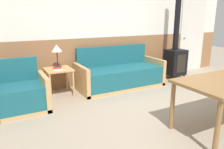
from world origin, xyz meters
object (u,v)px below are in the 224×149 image
object	(u,v)px
table_lamp	(57,50)
wood_stove	(176,54)
armchair	(21,95)
couch	(120,75)
side_table	(59,73)

from	to	relation	value
table_lamp	wood_stove	bearing A→B (deg)	-4.14
armchair	wood_stove	bearing A→B (deg)	3.82
wood_stove	couch	bearing A→B (deg)	178.21
couch	table_lamp	distance (m)	1.51
wood_stove	armchair	bearing A→B (deg)	-175.33
armchair	side_table	bearing A→B (deg)	28.44
couch	table_lamp	size ratio (longest dim) A/B	4.14
couch	side_table	size ratio (longest dim) A/B	3.52
couch	side_table	xyz separation A→B (m)	(-1.37, 0.07, 0.18)
side_table	table_lamp	world-z (taller)	table_lamp
couch	armchair	xyz separation A→B (m)	(-2.15, -0.36, 0.00)
couch	armchair	world-z (taller)	couch
couch	wood_stove	xyz separation A→B (m)	(1.62, -0.05, 0.37)
couch	armchair	bearing A→B (deg)	-170.54
wood_stove	table_lamp	bearing A→B (deg)	175.86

